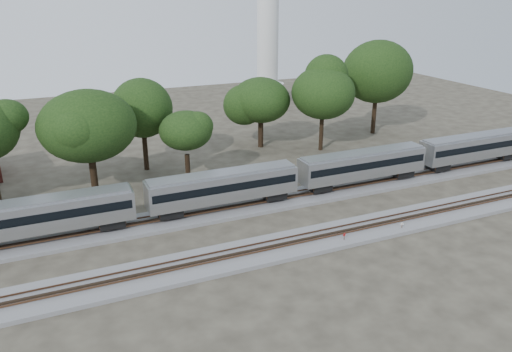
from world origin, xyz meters
The scene contains 13 objects.
ground centered at (0.00, 0.00, 0.00)m, with size 160.00×160.00×0.00m, color #383328.
track_far centered at (0.00, 6.00, 0.21)m, with size 160.00×5.00×0.73m.
track_near centered at (0.00, -4.00, 0.21)m, with size 160.00×5.00×0.73m.
train centered at (14.21, 6.00, 3.10)m, with size 123.01×2.99×4.41m.
switch_stand_red centered at (4.20, -5.45, 0.70)m, with size 0.34×0.14×1.09m.
switch_stand_white centered at (10.95, -5.63, 0.63)m, with size 0.30×0.14×0.98m.
switch_lever centered at (7.47, -5.86, 0.15)m, with size 0.50×0.30×0.30m, color #512D19.
tree_2 centered at (-16.32, 16.62, 8.45)m, with size 8.60×8.60×12.13m.
tree_3 centered at (-8.87, 23.15, 8.49)m, with size 8.65×8.65×12.19m.
tree_4 centered at (-4.95, 16.53, 6.69)m, with size 6.83×6.83×9.63m.
tree_5 centered at (9.58, 26.44, 7.33)m, with size 7.47×7.47×10.54m.
tree_6 centered at (17.32, 21.34, 8.72)m, with size 8.88×8.88×12.52m.
tree_7 centered at (30.24, 25.97, 10.34)m, with size 10.52×10.52×14.83m.
Camera 1 is at (-20.67, -41.33, 23.16)m, focal length 35.00 mm.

